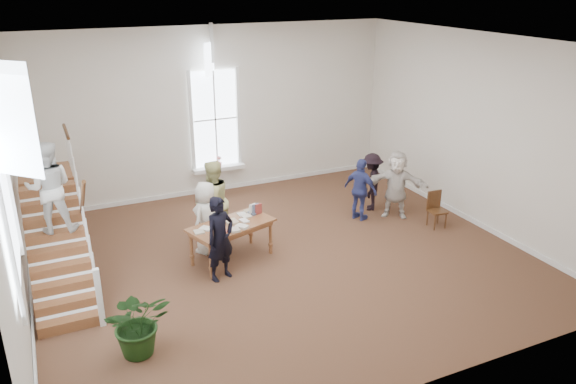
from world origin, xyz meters
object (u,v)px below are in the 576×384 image
police_officer (220,239)px  woman_cluster_a (361,190)px  woman_cluster_b (371,182)px  woman_cluster_c (396,184)px  person_yellow (212,201)px  side_chair (436,207)px  elderly_woman (206,217)px  floor_plant (138,322)px  library_table (231,228)px

police_officer → woman_cluster_a: size_ratio=1.11×
woman_cluster_b → woman_cluster_c: (0.30, -0.65, 0.10)m
person_yellow → woman_cluster_c: 4.57m
police_officer → side_chair: size_ratio=1.98×
woman_cluster_b → elderly_woman: bearing=-48.3°
woman_cluster_a → woman_cluster_c: bearing=-127.0°
elderly_woman → woman_cluster_c: (4.83, -0.11, 0.04)m
elderly_woman → floor_plant: bearing=17.4°
police_officer → woman_cluster_b: police_officer is taller
library_table → woman_cluster_a: 3.64m
person_yellow → side_chair: person_yellow is taller
woman_cluster_a → floor_plant: size_ratio=1.38×
elderly_woman → woman_cluster_c: size_ratio=0.95×
woman_cluster_c → person_yellow: bearing=-150.2°
library_table → floor_plant: (-2.39, -2.39, -0.18)m
library_table → woman_cluster_b: 4.33m
police_officer → side_chair: 5.49m
woman_cluster_b → person_yellow: bearing=-54.6°
library_table → elderly_woman: elderly_woman is taller
police_officer → woman_cluster_b: 4.96m
library_table → police_officer: (-0.45, -0.65, 0.13)m
person_yellow → library_table: bearing=65.7°
floor_plant → side_chair: (7.40, 1.97, -0.09)m
elderly_woman → woman_cluster_b: 4.56m
elderly_woman → woman_cluster_a: 3.93m
person_yellow → side_chair: (5.07, -1.51, -0.46)m
person_yellow → floor_plant: bearing=29.0°
person_yellow → floor_plant: person_yellow is taller
side_chair → woman_cluster_c: bearing=124.2°
elderly_woman → floor_plant: (-2.04, -2.98, -0.24)m
woman_cluster_a → library_table: bearing=76.4°
library_table → side_chair: bearing=-22.5°
woman_cluster_b → woman_cluster_c: 0.72m
elderly_woman → woman_cluster_b: (4.53, 0.54, -0.06)m
floor_plant → side_chair: bearing=14.9°
library_table → floor_plant: 3.38m
woman_cluster_b → woman_cluster_c: woman_cluster_c is taller
police_officer → woman_cluster_c: police_officer is taller
library_table → woman_cluster_c: size_ratio=1.15×
library_table → floor_plant: bearing=-152.9°
library_table → elderly_woman: 0.70m
woman_cluster_a → woman_cluster_b: bearing=-77.6°
elderly_woman → person_yellow: bearing=-159.3°
woman_cluster_c → side_chair: (0.54, -0.90, -0.37)m
police_officer → woman_cluster_b: (4.63, 1.79, -0.12)m
library_table → woman_cluster_b: size_ratio=1.31×
woman_cluster_c → side_chair: bearing=-21.6°
woman_cluster_b → woman_cluster_c: size_ratio=0.88×
library_table → person_yellow: size_ratio=1.04×
elderly_woman → floor_plant: 3.62m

